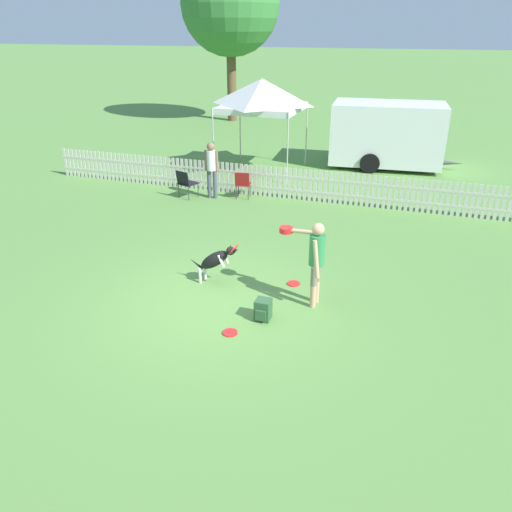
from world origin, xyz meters
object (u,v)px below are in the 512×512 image
at_px(canopy_tent_main, 262,95).
at_px(spectator_standing, 211,165).
at_px(handler_person, 314,254).
at_px(backpack_on_grass, 263,310).
at_px(folding_chair_center, 243,183).
at_px(leaping_dog, 216,259).
at_px(folding_chair_blue_left, 186,182).
at_px(equipment_trailer, 387,133).
at_px(tree_left_grove, 230,5).
at_px(frisbee_near_dog, 230,333).
at_px(frisbee_near_handler, 294,284).

relative_size(canopy_tent_main, spectator_standing, 1.88).
relative_size(handler_person, canopy_tent_main, 0.52).
height_order(backpack_on_grass, folding_chair_center, folding_chair_center).
bearing_deg(leaping_dog, folding_chair_blue_left, -143.14).
xyz_separation_m(leaping_dog, folding_chair_blue_left, (-2.98, 4.77, -0.03)).
bearing_deg(folding_chair_center, equipment_trailer, -134.79).
bearing_deg(folding_chair_blue_left, equipment_trailer, -113.38).
distance_m(handler_person, backpack_on_grass, 1.34).
bearing_deg(folding_chair_center, tree_left_grove, -77.80).
bearing_deg(tree_left_grove, backpack_on_grass, -67.28).
xyz_separation_m(canopy_tent_main, spectator_standing, (-0.43, -3.41, -1.59)).
xyz_separation_m(frisbee_near_dog, folding_chair_blue_left, (-3.89, 6.34, 0.49)).
bearing_deg(leaping_dog, tree_left_grove, -154.89).
distance_m(canopy_tent_main, spectator_standing, 3.79).
xyz_separation_m(handler_person, frisbee_near_dog, (-1.06, -1.42, -1.00)).
bearing_deg(frisbee_near_handler, leaping_dog, -162.18).
distance_m(frisbee_near_handler, equipment_trailer, 10.14).
bearing_deg(leaping_dog, canopy_tent_main, -162.98).
distance_m(folding_chair_blue_left, spectator_standing, 0.92).
distance_m(frisbee_near_handler, tree_left_grove, 19.99).
relative_size(frisbee_near_dog, tree_left_grove, 0.03).
distance_m(folding_chair_center, equipment_trailer, 6.40).
bearing_deg(frisbee_near_handler, canopy_tent_main, 112.41).
xyz_separation_m(leaping_dog, backpack_on_grass, (1.29, -0.97, -0.34)).
distance_m(leaping_dog, equipment_trailer, 10.77).
height_order(leaping_dog, frisbee_near_dog, leaping_dog).
height_order(backpack_on_grass, equipment_trailer, equipment_trailer).
bearing_deg(frisbee_near_dog, tree_left_grove, 111.11).
distance_m(folding_chair_blue_left, tree_left_grove, 14.53).
relative_size(frisbee_near_handler, frisbee_near_dog, 1.00).
distance_m(leaping_dog, backpack_on_grass, 1.65).
bearing_deg(equipment_trailer, spectator_standing, -134.13).
distance_m(handler_person, tree_left_grove, 20.48).
relative_size(backpack_on_grass, equipment_trailer, 0.08).
height_order(backpack_on_grass, canopy_tent_main, canopy_tent_main).
xyz_separation_m(folding_chair_blue_left, spectator_standing, (0.73, 0.27, 0.50)).
xyz_separation_m(frisbee_near_handler, folding_chair_blue_left, (-4.45, 4.30, 0.49)).
distance_m(backpack_on_grass, spectator_standing, 7.02).
height_order(backpack_on_grass, folding_chair_blue_left, folding_chair_blue_left).
bearing_deg(backpack_on_grass, handler_person, 50.32).
height_order(leaping_dog, canopy_tent_main, canopy_tent_main).
height_order(frisbee_near_dog, canopy_tent_main, canopy_tent_main).
bearing_deg(spectator_standing, handler_person, 122.90).
height_order(frisbee_near_dog, tree_left_grove, tree_left_grove).
relative_size(folding_chair_center, canopy_tent_main, 0.26).
bearing_deg(canopy_tent_main, handler_person, -66.20).
distance_m(frisbee_near_dog, backpack_on_grass, 0.73).
bearing_deg(backpack_on_grass, leaping_dog, 143.15).
relative_size(leaping_dog, canopy_tent_main, 0.36).
distance_m(folding_chair_blue_left, equipment_trailer, 7.78).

